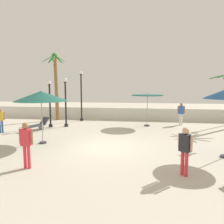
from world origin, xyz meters
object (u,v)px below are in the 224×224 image
at_px(lounge_chair_0, 37,125).
at_px(guest_3, 26,141).
at_px(lamp_post_3, 81,94).
at_px(palm_tree_0, 56,80).
at_px(guest_1, 1,118).
at_px(lamp_post_0, 66,100).
at_px(patio_umbrella_3, 147,97).
at_px(lamp_post_2, 50,103).
at_px(guest_2, 181,112).
at_px(patio_umbrella_0, 41,96).
at_px(guest_0, 185,147).

distance_m(lounge_chair_0, guest_3, 7.21).
bearing_deg(guest_3, lamp_post_3, 95.44).
xyz_separation_m(palm_tree_0, guest_1, (-1.57, -5.61, -2.57)).
bearing_deg(lamp_post_0, patio_umbrella_3, 10.17).
bearing_deg(lamp_post_2, guest_2, 12.96).
bearing_deg(lamp_post_3, lounge_chair_0, -113.33).
distance_m(lamp_post_3, guest_1, 6.86).
xyz_separation_m(patio_umbrella_0, lamp_post_3, (-0.01, 7.58, -0.19)).
height_order(lamp_post_2, guest_1, lamp_post_2).
relative_size(guest_0, guest_1, 1.06).
xyz_separation_m(lamp_post_0, guest_3, (1.46, -8.21, -0.98)).
relative_size(guest_2, guest_3, 1.00).
xyz_separation_m(patio_umbrella_0, lamp_post_0, (-0.42, 4.78, -0.49)).
bearing_deg(lounge_chair_0, guest_3, -65.51).
bearing_deg(guest_2, patio_umbrella_3, -163.21).
xyz_separation_m(palm_tree_0, lamp_post_2, (0.85, -3.31, -1.74)).
bearing_deg(lounge_chair_0, lamp_post_0, 47.76).
bearing_deg(patio_umbrella_0, guest_1, 151.67).
height_order(palm_tree_0, guest_3, palm_tree_0).
relative_size(patio_umbrella_3, lamp_post_0, 0.69).
xyz_separation_m(patio_umbrella_0, palm_tree_0, (-2.35, 7.72, 1.01)).
bearing_deg(lounge_chair_0, lamp_post_2, 71.36).
distance_m(lamp_post_3, lounge_chair_0, 5.25).
relative_size(palm_tree_0, lamp_post_3, 1.37).
height_order(patio_umbrella_0, lamp_post_3, lamp_post_3).
relative_size(lamp_post_0, guest_3, 2.09).
relative_size(lamp_post_0, guest_1, 2.27).
bearing_deg(lamp_post_2, palm_tree_0, 104.40).
bearing_deg(lamp_post_3, palm_tree_0, 176.50).
xyz_separation_m(lounge_chair_0, guest_2, (10.23, 3.56, 0.68)).
relative_size(lamp_post_0, guest_2, 2.09).
bearing_deg(lamp_post_3, lamp_post_2, -115.18).
bearing_deg(guest_3, patio_umbrella_0, 106.79).
bearing_deg(lamp_post_3, patio_umbrella_0, -89.90).
xyz_separation_m(patio_umbrella_3, lamp_post_3, (-5.66, 1.71, 0.09)).
distance_m(lamp_post_2, lounge_chair_0, 1.98).
bearing_deg(patio_umbrella_0, lounge_chair_0, 122.03).
height_order(palm_tree_0, lamp_post_0, palm_tree_0).
height_order(guest_2, guest_3, guest_3).
distance_m(patio_umbrella_0, lamp_post_2, 4.72).
xyz_separation_m(lamp_post_0, lamp_post_2, (-1.08, -0.37, -0.24)).
height_order(patio_umbrella_3, lamp_post_0, lamp_post_0).
xyz_separation_m(lamp_post_3, guest_2, (8.30, -0.91, -1.28)).
relative_size(lamp_post_2, guest_0, 2.03).
bearing_deg(palm_tree_0, guest_0, -50.44).
distance_m(lamp_post_2, guest_2, 10.07).
bearing_deg(lamp_post_2, guest_1, -136.47).
bearing_deg(lamp_post_2, guest_0, -43.05).
xyz_separation_m(lamp_post_0, lamp_post_3, (0.41, 2.80, 0.30)).
distance_m(patio_umbrella_3, lamp_post_0, 6.17).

